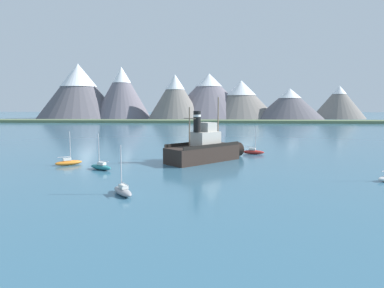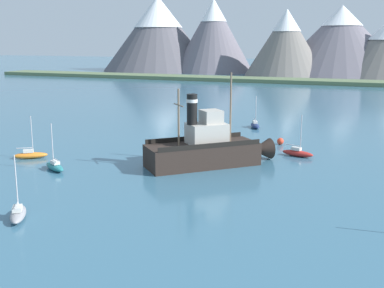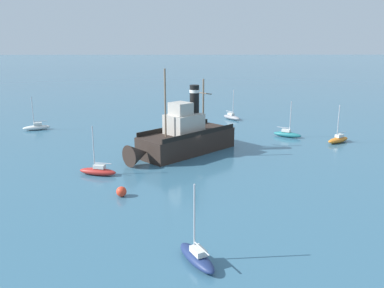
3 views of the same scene
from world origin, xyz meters
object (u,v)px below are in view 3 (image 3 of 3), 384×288
Objects in this scene: old_tugboat at (183,138)px; sailboat_white at (37,127)px; sailboat_orange at (338,139)px; mooring_buoy at (121,192)px; sailboat_navy at (197,257)px; sailboat_red at (98,171)px; sailboat_teal at (287,134)px; sailboat_grey at (232,117)px.

old_tugboat is 2.60× the size of sailboat_white.
mooring_buoy is at bearing 35.69° from sailboat_orange.
old_tugboat is 24.11m from sailboat_navy.
sailboat_white is (22.49, -36.86, 0.00)m from sailboat_navy.
sailboat_white is 1.00× the size of sailboat_red.
old_tugboat reaches higher than sailboat_navy.
sailboat_white is at bearing -57.97° from mooring_buoy.
old_tugboat is 2.60× the size of sailboat_teal.
sailboat_navy is 1.00× the size of sailboat_orange.
old_tugboat reaches higher than sailboat_orange.
mooring_buoy is (-3.17, 5.66, 0.01)m from sailboat_red.
old_tugboat reaches higher than sailboat_grey.
sailboat_teal is 34.48m from sailboat_navy.
sailboat_white is at bearing -11.15° from sailboat_orange.
sailboat_grey is at bearing -165.68° from sailboat_white.
sailboat_teal is at bearing -145.33° from sailboat_red.
sailboat_white is at bearing -7.98° from sailboat_teal.
sailboat_grey is at bearing -98.97° from sailboat_navy.
old_tugboat is at bearing -111.20° from mooring_buoy.
sailboat_teal is 1.00× the size of sailboat_orange.
sailboat_navy is at bearing 67.50° from sailboat_teal.
sailboat_navy and sailboat_red have the same top height.
old_tugboat is 25.14m from sailboat_white.
sailboat_orange is (-5.81, 3.17, 0.00)m from sailboat_teal.
sailboat_navy is 1.00× the size of sailboat_white.
sailboat_red is (9.26, -16.33, 0.00)m from sailboat_navy.
sailboat_orange is at bearing -123.52° from sailboat_navy.
sailboat_navy is 43.18m from sailboat_white.
sailboat_orange is (-41.49, 8.17, 0.00)m from sailboat_white.
sailboat_teal is 28.66m from mooring_buoy.
sailboat_grey and sailboat_red have the same top height.
sailboat_white is at bearing -30.68° from old_tugboat.
sailboat_white is 5.60× the size of mooring_buoy.
sailboat_navy is at bearing 81.03° from sailboat_grey.
old_tugboat is 14.44m from mooring_buoy.
sailboat_orange is 1.00× the size of sailboat_grey.
sailboat_white is at bearing -58.62° from sailboat_navy.
mooring_buoy is (-16.39, 26.20, 0.01)m from sailboat_white.
sailboat_orange is at bearing -156.38° from sailboat_red.
sailboat_teal is 1.00× the size of sailboat_grey.
sailboat_orange is at bearing -144.31° from mooring_buoy.
sailboat_navy is 18.77m from sailboat_red.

